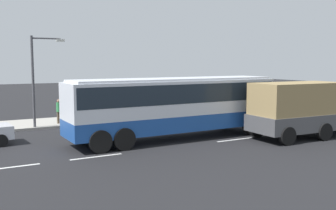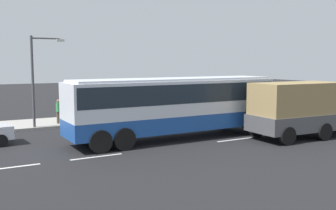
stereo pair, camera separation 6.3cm
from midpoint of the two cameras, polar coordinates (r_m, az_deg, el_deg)
The scene contains 7 objects.
ground_plane at distance 21.34m, azimuth -3.17°, elevation -5.11°, with size 120.00×120.00×0.00m, color black.
sidewalk_curb at distance 28.76m, azimuth -10.31°, elevation -2.07°, with size 80.00×4.00×0.15m, color #A8A399.
lane_centreline at distance 19.72m, azimuth 1.98°, elevation -6.05°, with size 39.80×0.16×0.01m.
coach_bus at distance 21.32m, azimuth 1.15°, elevation 0.55°, with size 12.01×2.88×3.34m.
cargo_truck at distance 23.25m, azimuth 19.82°, elevation -0.44°, with size 7.59×2.87×3.09m.
pedestrian_near_curb at distance 26.81m, azimuth -15.58°, elevation -0.66°, with size 0.32×0.32×1.61m.
street_lamp at distance 25.68m, azimuth -18.47°, elevation 4.43°, with size 2.09×0.24×5.68m.
Camera 1 is at (-9.13, -18.82, 4.24)m, focal length 41.76 mm.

